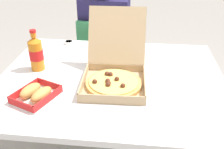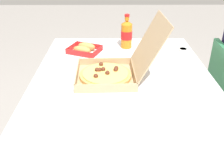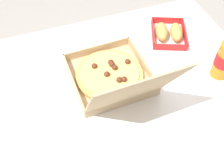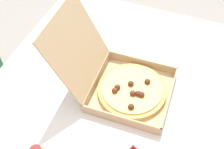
# 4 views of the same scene
# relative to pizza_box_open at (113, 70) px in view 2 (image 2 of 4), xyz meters

# --- Properties ---
(dining_table) EXTENTS (1.16, 0.94, 0.74)m
(dining_table) POSITION_rel_pizza_box_open_xyz_m (-0.02, 0.05, -0.12)
(dining_table) COLOR white
(dining_table) RESTS_ON ground_plane
(pizza_box_open) EXTENTS (0.32, 0.45, 0.32)m
(pizza_box_open) POSITION_rel_pizza_box_open_xyz_m (0.00, 0.00, 0.00)
(pizza_box_open) COLOR tan
(pizza_box_open) RESTS_ON dining_table
(bread_side_box) EXTENTS (0.21, 0.23, 0.06)m
(bread_side_box) POSITION_rel_pizza_box_open_xyz_m (-0.33, -0.18, -0.02)
(bread_side_box) COLOR white
(bread_side_box) RESTS_ON dining_table
(cola_bottle) EXTENTS (0.07, 0.07, 0.22)m
(cola_bottle) POSITION_rel_pizza_box_open_xyz_m (-0.43, 0.09, 0.05)
(cola_bottle) COLOR orange
(cola_bottle) RESTS_ON dining_table
(paper_menu) EXTENTS (0.23, 0.18, 0.00)m
(paper_menu) POSITION_rel_pizza_box_open_xyz_m (0.41, 0.34, -0.04)
(paper_menu) COLOR white
(paper_menu) RESTS_ON dining_table
(dipping_sauce_cup) EXTENTS (0.06, 0.06, 0.02)m
(dipping_sauce_cup) POSITION_rel_pizza_box_open_xyz_m (-0.35, 0.46, -0.03)
(dipping_sauce_cup) COLOR white
(dipping_sauce_cup) RESTS_ON dining_table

